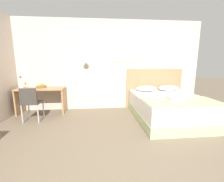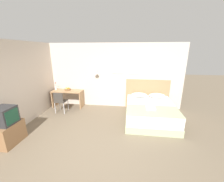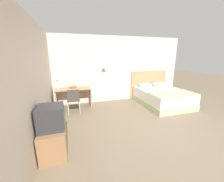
{
  "view_description": "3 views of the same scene",
  "coord_description": "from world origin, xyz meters",
  "px_view_note": "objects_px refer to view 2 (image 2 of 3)",
  "views": [
    {
      "loc": [
        -0.22,
        -1.57,
        1.41
      ],
      "look_at": [
        0.13,
        2.05,
        0.72
      ],
      "focal_mm": 24.0,
      "sensor_mm": 36.0,
      "label": 1
    },
    {
      "loc": [
        0.8,
        -2.6,
        2.36
      ],
      "look_at": [
        0.21,
        1.91,
        1.01
      ],
      "focal_mm": 22.0,
      "sensor_mm": 36.0,
      "label": 2
    },
    {
      "loc": [
        -1.89,
        -2.44,
        1.91
      ],
      "look_at": [
        -0.53,
        1.92,
        0.71
      ],
      "focal_mm": 22.0,
      "sensor_mm": 36.0,
      "label": 3
    }
  ],
  "objects_px": {
    "pillow_left": "(139,95)",
    "pillow_right": "(157,96)",
    "television": "(4,116)",
    "fruit_bowl": "(68,89)",
    "desk_chair": "(60,101)",
    "tv_stand": "(8,133)",
    "folded_towel_near_foot": "(150,108)",
    "bed": "(150,112)",
    "desk": "(68,95)",
    "headboard": "(147,94)",
    "flower_vase": "(56,87)",
    "throw_blanket": "(153,111)"
  },
  "relations": [
    {
      "from": "bed",
      "to": "flower_vase",
      "type": "height_order",
      "value": "flower_vase"
    },
    {
      "from": "television",
      "to": "fruit_bowl",
      "type": "bearing_deg",
      "value": 79.63
    },
    {
      "from": "pillow_left",
      "to": "fruit_bowl",
      "type": "bearing_deg",
      "value": 178.65
    },
    {
      "from": "headboard",
      "to": "flower_vase",
      "type": "bearing_deg",
      "value": -176.66
    },
    {
      "from": "bed",
      "to": "desk_chair",
      "type": "bearing_deg",
      "value": 177.76
    },
    {
      "from": "desk",
      "to": "television",
      "type": "distance_m",
      "value": 2.6
    },
    {
      "from": "bed",
      "to": "pillow_left",
      "type": "distance_m",
      "value": 0.9
    },
    {
      "from": "headboard",
      "to": "television",
      "type": "relative_size",
      "value": 3.74
    },
    {
      "from": "tv_stand",
      "to": "pillow_left",
      "type": "bearing_deg",
      "value": 36.01
    },
    {
      "from": "pillow_right",
      "to": "desk_chair",
      "type": "relative_size",
      "value": 0.73
    },
    {
      "from": "bed",
      "to": "headboard",
      "type": "relative_size",
      "value": 1.15
    },
    {
      "from": "pillow_left",
      "to": "desk_chair",
      "type": "height_order",
      "value": "desk_chair"
    },
    {
      "from": "television",
      "to": "throw_blanket",
      "type": "bearing_deg",
      "value": 17.54
    },
    {
      "from": "pillow_left",
      "to": "pillow_right",
      "type": "relative_size",
      "value": 1.0
    },
    {
      "from": "headboard",
      "to": "flower_vase",
      "type": "xyz_separation_m",
      "value": [
        -3.87,
        -0.23,
        0.22
      ]
    },
    {
      "from": "fruit_bowl",
      "to": "television",
      "type": "xyz_separation_m",
      "value": [
        -0.48,
        -2.6,
        0.02
      ]
    },
    {
      "from": "tv_stand",
      "to": "fruit_bowl",
      "type": "bearing_deg",
      "value": 79.57
    },
    {
      "from": "throw_blanket",
      "to": "folded_towel_near_foot",
      "type": "relative_size",
      "value": 5.36
    },
    {
      "from": "bed",
      "to": "headboard",
      "type": "distance_m",
      "value": 1.08
    },
    {
      "from": "bed",
      "to": "television",
      "type": "bearing_deg",
      "value": -154.88
    },
    {
      "from": "pillow_right",
      "to": "fruit_bowl",
      "type": "xyz_separation_m",
      "value": [
        -3.69,
        0.07,
        0.1
      ]
    },
    {
      "from": "desk",
      "to": "flower_vase",
      "type": "height_order",
      "value": "flower_vase"
    },
    {
      "from": "throw_blanket",
      "to": "desk",
      "type": "xyz_separation_m",
      "value": [
        -3.34,
        1.33,
        -0.09
      ]
    },
    {
      "from": "throw_blanket",
      "to": "television",
      "type": "distance_m",
      "value": 4.01
    },
    {
      "from": "throw_blanket",
      "to": "desk",
      "type": "height_order",
      "value": "desk"
    },
    {
      "from": "bed",
      "to": "desk_chair",
      "type": "distance_m",
      "value": 3.38
    },
    {
      "from": "fruit_bowl",
      "to": "tv_stand",
      "type": "bearing_deg",
      "value": -100.43
    },
    {
      "from": "television",
      "to": "bed",
      "type": "bearing_deg",
      "value": 25.12
    },
    {
      "from": "bed",
      "to": "flower_vase",
      "type": "xyz_separation_m",
      "value": [
        -3.87,
        0.81,
        0.54
      ]
    },
    {
      "from": "headboard",
      "to": "desk_chair",
      "type": "distance_m",
      "value": 3.49
    },
    {
      "from": "headboard",
      "to": "tv_stand",
      "type": "distance_m",
      "value": 4.77
    },
    {
      "from": "fruit_bowl",
      "to": "tv_stand",
      "type": "relative_size",
      "value": 0.38
    },
    {
      "from": "headboard",
      "to": "pillow_right",
      "type": "relative_size",
      "value": 2.86
    },
    {
      "from": "flower_vase",
      "to": "headboard",
      "type": "bearing_deg",
      "value": 3.34
    },
    {
      "from": "bed",
      "to": "pillow_right",
      "type": "xyz_separation_m",
      "value": [
        0.35,
        0.74,
        0.37
      ]
    },
    {
      "from": "pillow_right",
      "to": "desk_chair",
      "type": "height_order",
      "value": "desk_chair"
    },
    {
      "from": "pillow_left",
      "to": "fruit_bowl",
      "type": "xyz_separation_m",
      "value": [
        -3.0,
        0.07,
        0.1
      ]
    },
    {
      "from": "headboard",
      "to": "tv_stand",
      "type": "xyz_separation_m",
      "value": [
        -3.82,
        -2.83,
        -0.33
      ]
    },
    {
      "from": "folded_towel_near_foot",
      "to": "fruit_bowl",
      "type": "distance_m",
      "value": 3.51
    },
    {
      "from": "desk_chair",
      "to": "tv_stand",
      "type": "xyz_separation_m",
      "value": [
        -0.45,
        -1.92,
        -0.22
      ]
    },
    {
      "from": "folded_towel_near_foot",
      "to": "television",
      "type": "relative_size",
      "value": 0.63
    },
    {
      "from": "bed",
      "to": "tv_stand",
      "type": "xyz_separation_m",
      "value": [
        -3.82,
        -1.79,
        -0.01
      ]
    },
    {
      "from": "television",
      "to": "tv_stand",
      "type": "bearing_deg",
      "value": -180.0
    },
    {
      "from": "fruit_bowl",
      "to": "tv_stand",
      "type": "distance_m",
      "value": 2.69
    },
    {
      "from": "desk_chair",
      "to": "tv_stand",
      "type": "bearing_deg",
      "value": -103.19
    },
    {
      "from": "pillow_left",
      "to": "fruit_bowl",
      "type": "relative_size",
      "value": 2.33
    },
    {
      "from": "desk",
      "to": "bed",
      "type": "bearing_deg",
      "value": -12.65
    },
    {
      "from": "pillow_right",
      "to": "flower_vase",
      "type": "relative_size",
      "value": 1.84
    },
    {
      "from": "desk",
      "to": "pillow_right",
      "type": "bearing_deg",
      "value": -0.19
    },
    {
      "from": "bed",
      "to": "desk",
      "type": "bearing_deg",
      "value": 167.35
    }
  ]
}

